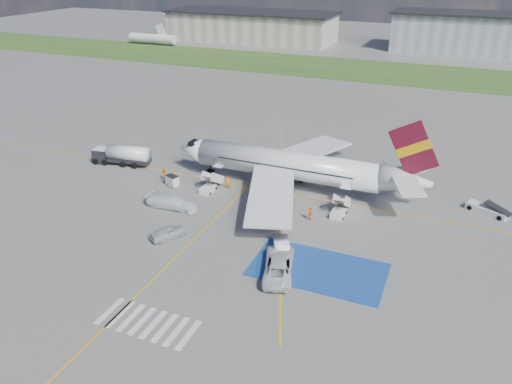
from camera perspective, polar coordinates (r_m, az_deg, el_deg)
ground at (r=59.43m, az=-1.11°, el=-4.69°), size 400.00×400.00×0.00m
grass_strip at (r=146.42m, az=14.45°, el=13.16°), size 400.00×30.00×0.01m
taxiway_line_main at (r=69.27m, az=2.89°, el=-0.03°), size 120.00×0.20×0.01m
taxiway_line_cross at (r=54.13m, az=-10.36°, el=-8.54°), size 0.20×60.00×0.01m
taxiway_line_diag at (r=69.27m, az=2.89°, el=-0.03°), size 20.71×56.45×0.01m
staging_box at (r=53.45m, az=7.10°, el=-8.77°), size 14.00×8.00×0.01m
crosswalk at (r=47.44m, az=-12.27°, el=-14.39°), size 9.00×4.00×0.01m
terminal_west at (r=193.98m, az=-0.50°, el=18.38°), size 60.00×22.00×10.00m
terminal_centre at (r=183.36m, az=23.26°, el=16.29°), size 48.00×18.00×12.00m
airliner at (r=69.16m, az=4.70°, el=2.95°), size 36.81×32.95×11.92m
airstairs_fwd at (r=69.79m, az=-5.38°, el=0.65°), size 1.90×5.20×3.60m
airstairs_aft at (r=63.95m, az=9.47°, el=-2.08°), size 1.90×5.20×3.60m
fuel_tanker at (r=80.67m, az=-15.07°, el=3.94°), size 9.31×3.77×3.09m
gpu_cart at (r=71.77m, az=-9.54°, el=1.21°), size 2.20×1.82×1.58m
belt_loader at (r=70.08m, az=24.94°, el=-1.91°), size 5.62×3.71×1.64m
car_silver_a at (r=58.94m, az=-9.99°, el=-4.58°), size 3.76×4.59×1.47m
car_silver_b at (r=55.73m, az=2.91°, el=-6.04°), size 3.47×5.06×1.58m
van_white_a at (r=52.16m, az=2.64°, el=-7.96°), size 4.62×6.94×2.39m
van_white_b at (r=65.47m, az=-9.58°, el=-0.97°), size 5.46×2.34×2.11m
crew_fwd at (r=69.88m, az=-3.22°, el=1.03°), size 0.80×0.72×1.83m
crew_nose at (r=73.69m, az=-10.47°, el=1.97°), size 1.10×1.11×1.81m
crew_aft at (r=62.12m, az=6.20°, el=-2.49°), size 0.46×1.03×1.73m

